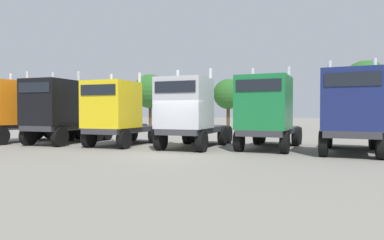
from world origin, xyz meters
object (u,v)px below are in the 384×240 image
(semi_truck_silver, at_px, (189,112))
(semi_truck_orange, at_px, (8,111))
(semi_truck_green, at_px, (267,112))
(semi_truck_yellow, at_px, (117,113))
(semi_truck_black, at_px, (57,111))
(semi_truck_navy, at_px, (351,112))

(semi_truck_silver, bearing_deg, semi_truck_orange, -86.32)
(semi_truck_green, bearing_deg, semi_truck_yellow, -79.29)
(semi_truck_yellow, bearing_deg, semi_truck_orange, -86.29)
(semi_truck_black, xyz_separation_m, semi_truck_green, (12.23, 0.39, -0.06))
(semi_truck_black, xyz_separation_m, semi_truck_navy, (16.04, -0.52, -0.04))
(semi_truck_yellow, distance_m, semi_truck_navy, 12.04)
(semi_truck_black, distance_m, semi_truck_yellow, 4.01)
(semi_truck_yellow, bearing_deg, semi_truck_black, -86.32)
(semi_truck_black, xyz_separation_m, semi_truck_yellow, (4.01, -0.03, -0.10))
(semi_truck_navy, bearing_deg, semi_truck_orange, -83.44)
(semi_truck_silver, bearing_deg, semi_truck_navy, 92.16)
(semi_truck_black, xyz_separation_m, semi_truck_silver, (8.28, -0.18, -0.09))
(semi_truck_orange, xyz_separation_m, semi_truck_black, (3.66, -0.02, -0.02))
(semi_truck_orange, distance_m, semi_truck_navy, 19.70)
(semi_truck_silver, height_order, semi_truck_green, semi_truck_green)
(semi_truck_yellow, height_order, semi_truck_navy, semi_truck_navy)
(semi_truck_black, distance_m, semi_truck_green, 12.23)
(semi_truck_black, relative_size, semi_truck_yellow, 1.01)
(semi_truck_black, distance_m, semi_truck_silver, 8.28)
(semi_truck_green, bearing_deg, semi_truck_black, -80.38)
(semi_truck_orange, xyz_separation_m, semi_truck_silver, (11.93, -0.20, -0.11))
(semi_truck_silver, bearing_deg, semi_truck_black, -86.60)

